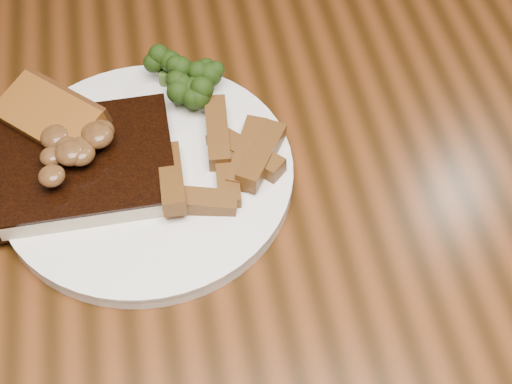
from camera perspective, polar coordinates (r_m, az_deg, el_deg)
dining_table at (r=0.72m, az=-0.93°, el=-5.79°), size 1.60×0.90×0.75m
chair_far at (r=1.29m, az=6.03°, el=14.93°), size 0.46×0.46×0.86m
plate at (r=0.67m, az=-8.67°, el=1.36°), size 0.29×0.29×0.01m
steak at (r=0.66m, az=-13.86°, el=2.09°), size 0.17×0.13×0.02m
steak_bone at (r=0.63m, az=-13.58°, el=-2.16°), size 0.14×0.01×0.02m
mushroom_pile at (r=0.65m, az=-14.05°, el=3.64°), size 0.08×0.08×0.03m
garlic_bread at (r=0.70m, az=-15.87°, el=4.72°), size 0.11×0.10×0.02m
potato_wedges at (r=0.64m, az=-3.64°, el=1.75°), size 0.10×0.10×0.02m
broccoli_cluster at (r=0.70m, az=-6.09°, el=8.35°), size 0.07×0.07×0.04m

